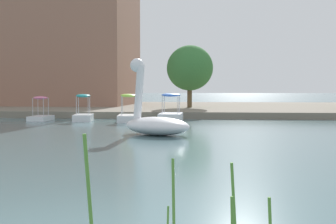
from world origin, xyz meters
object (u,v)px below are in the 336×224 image
swan_boat (155,121)px  pedal_boat_blue (171,114)px  pedal_boat_lime (129,114)px  tree_broadleaf_left (190,68)px  pedal_boat_teal (83,113)px  pedal_boat_pink (41,113)px

swan_boat → pedal_boat_blue: 6.96m
pedal_boat_lime → tree_broadleaf_left: (3.27, 9.52, 3.14)m
pedal_boat_teal → pedal_boat_pink: pedal_boat_teal is taller
pedal_boat_blue → swan_boat: bearing=-91.1°
pedal_boat_teal → tree_broadleaf_left: tree_broadleaf_left is taller
pedal_boat_pink → tree_broadleaf_left: bearing=46.1°
swan_boat → pedal_boat_pink: (-7.86, 7.42, -0.16)m
pedal_boat_blue → tree_broadleaf_left: (0.78, 9.56, 3.15)m
pedal_boat_teal → tree_broadleaf_left: (6.13, 9.12, 3.14)m
pedal_boat_lime → pedal_boat_teal: bearing=171.9°
pedal_boat_teal → tree_broadleaf_left: 11.42m
pedal_boat_blue → tree_broadleaf_left: 10.10m
swan_boat → pedal_boat_teal: size_ratio=1.68×
swan_boat → pedal_boat_lime: size_ratio=1.48×
swan_boat → pedal_boat_lime: swan_boat is taller
pedal_boat_blue → pedal_boat_lime: bearing=179.0°
swan_boat → pedal_boat_teal: bearing=125.1°
pedal_boat_pink → tree_broadleaf_left: tree_broadleaf_left is taller
pedal_boat_teal → pedal_boat_pink: bearing=179.9°
pedal_boat_blue → pedal_boat_lime: pedal_boat_blue is taller
pedal_boat_teal → pedal_boat_lime: bearing=-8.1°
swan_boat → pedal_boat_blue: swan_boat is taller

